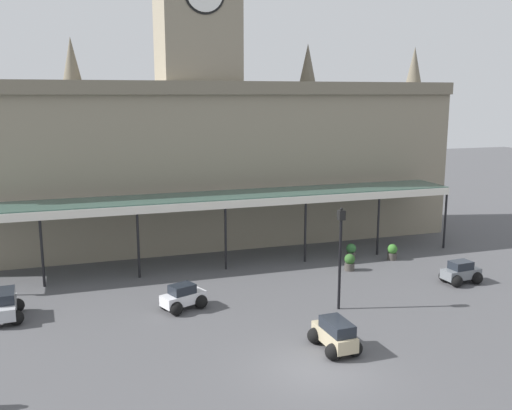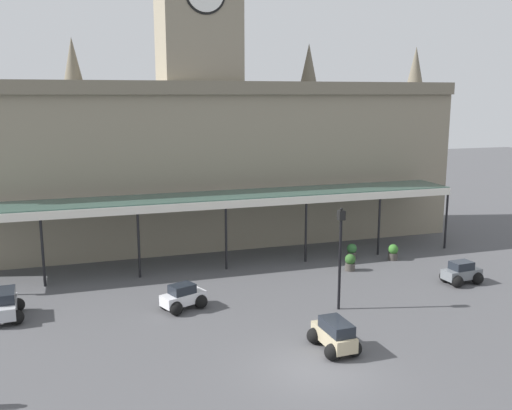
# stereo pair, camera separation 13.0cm
# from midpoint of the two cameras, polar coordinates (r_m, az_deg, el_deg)

# --- Properties ---
(ground_plane) EXTENTS (140.00, 140.00, 0.00)m
(ground_plane) POSITION_cam_midpoint_polar(r_m,az_deg,el_deg) (21.55, 5.83, -16.05)
(ground_plane) COLOR #4D4D50
(station_building) EXTENTS (34.15, 6.33, 19.77)m
(station_building) POSITION_cam_midpoint_polar(r_m,az_deg,el_deg) (37.71, -5.87, 5.63)
(station_building) COLOR gray
(station_building) RESTS_ON ground
(entrance_canopy) EXTENTS (29.34, 3.26, 4.05)m
(entrance_canopy) POSITION_cam_midpoint_polar(r_m,az_deg,el_deg) (32.83, -3.79, 0.68)
(entrance_canopy) COLOR #38564C
(entrance_canopy) RESTS_ON ground
(car_grey_sedan) EXTENTS (2.12, 1.63, 1.19)m
(car_grey_sedan) POSITION_cam_midpoint_polar(r_m,az_deg,el_deg) (31.96, 19.79, -6.51)
(car_grey_sedan) COLOR slate
(car_grey_sedan) RESTS_ON ground
(car_silver_estate) EXTENTS (1.62, 2.29, 1.27)m
(car_silver_estate) POSITION_cam_midpoint_polar(r_m,az_deg,el_deg) (27.75, -24.01, -9.37)
(car_silver_estate) COLOR #B2B5BA
(car_silver_estate) RESTS_ON ground
(car_white_sedan) EXTENTS (2.23, 1.96, 1.19)m
(car_white_sedan) POSITION_cam_midpoint_polar(r_m,az_deg,el_deg) (26.81, -7.47, -9.32)
(car_white_sedan) COLOR silver
(car_white_sedan) RESTS_ON ground
(car_beige_estate) EXTENTS (1.60, 2.28, 1.27)m
(car_beige_estate) POSITION_cam_midpoint_polar(r_m,az_deg,el_deg) (22.79, 7.77, -12.95)
(car_beige_estate) COLOR tan
(car_beige_estate) RESTS_ON ground
(victorian_lamppost) EXTENTS (0.30, 0.30, 4.81)m
(victorian_lamppost) POSITION_cam_midpoint_polar(r_m,az_deg,el_deg) (26.10, 8.34, -4.16)
(victorian_lamppost) COLOR black
(victorian_lamppost) RESTS_ON ground
(planter_forecourt_centre) EXTENTS (0.60, 0.60, 0.96)m
(planter_forecourt_centre) POSITION_cam_midpoint_polar(r_m,az_deg,el_deg) (34.79, 9.43, -4.60)
(planter_forecourt_centre) COLOR #47423D
(planter_forecourt_centre) RESTS_ON ground
(planter_near_kerb) EXTENTS (0.60, 0.60, 0.96)m
(planter_near_kerb) POSITION_cam_midpoint_polar(r_m,az_deg,el_deg) (35.14, 13.43, -4.60)
(planter_near_kerb) COLOR #47423D
(planter_near_kerb) RESTS_ON ground
(planter_by_canopy) EXTENTS (0.60, 0.60, 0.96)m
(planter_by_canopy) POSITION_cam_midpoint_polar(r_m,az_deg,el_deg) (32.59, 9.28, -5.67)
(planter_by_canopy) COLOR #47423D
(planter_by_canopy) RESTS_ON ground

